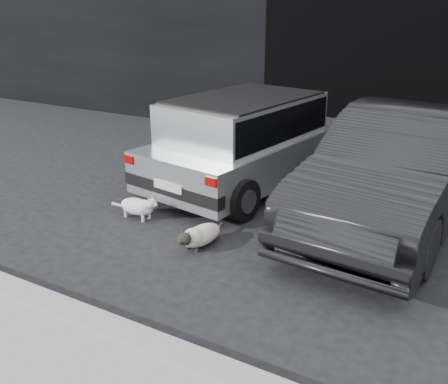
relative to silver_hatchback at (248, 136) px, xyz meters
The scene contains 8 objects.
ground 1.41m from the silver_hatchback, 91.49° to the right, with size 80.00×80.00×0.00m, color black.
building_facade 5.20m from the silver_hatchback, 78.55° to the left, with size 34.00×4.00×5.00m, color black.
garage_opening 2.99m from the silver_hatchback, 70.73° to the left, with size 4.00×0.10×2.60m, color black.
curb 3.99m from the silver_hatchback, 75.78° to the right, with size 18.00×0.25×0.12m, color #989893.
silver_hatchback is the anchor object (origin of this frame).
second_car 2.22m from the silver_hatchback, ahead, with size 1.44×4.13×1.36m, color black.
cat_siamese 2.26m from the silver_hatchback, 76.89° to the right, with size 0.35×0.82×0.28m.
cat_white 2.00m from the silver_hatchback, 106.86° to the right, with size 0.71×0.25×0.33m.
Camera 1 is at (3.19, -5.05, 2.53)m, focal length 40.00 mm.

